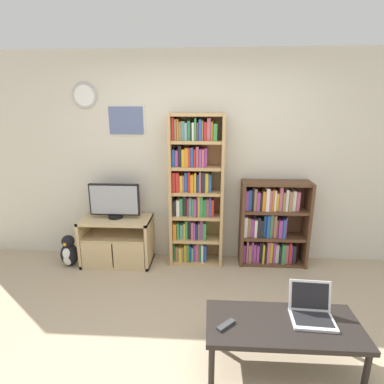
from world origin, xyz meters
TOP-DOWN VIEW (x-y plane):
  - ground_plane at (0.00, 0.00)m, footprint 18.00×18.00m
  - wall_back at (-0.01, 1.80)m, footprint 6.69×0.09m
  - tv_stand at (-1.06, 1.51)m, footprint 0.87×0.45m
  - television at (-1.06, 1.54)m, footprint 0.62×0.18m
  - bookshelf_tall at (-0.08, 1.62)m, footprint 0.65×0.31m
  - bookshelf_short at (0.88, 1.63)m, footprint 0.83×0.29m
  - coffee_table at (0.66, -0.02)m, footprint 1.14×0.50m
  - laptop at (0.89, 0.06)m, footprint 0.33×0.29m
  - remote_near_laptop at (0.24, -0.08)m, footprint 0.15×0.14m
  - penguin_figurine at (-1.65, 1.40)m, footprint 0.22×0.20m

SIDE VIEW (x-z plane):
  - ground_plane at x=0.00m, z-range 0.00..0.00m
  - penguin_figurine at x=-1.65m, z-range -0.02..0.39m
  - tv_stand at x=-1.06m, z-range 0.00..0.61m
  - coffee_table at x=0.66m, z-range 0.15..0.55m
  - remote_near_laptop at x=0.24m, z-range 0.39..0.41m
  - laptop at x=0.89m, z-range 0.33..0.58m
  - bookshelf_short at x=0.88m, z-range -0.02..1.06m
  - television at x=-1.06m, z-range 0.61..1.04m
  - bookshelf_tall at x=-0.08m, z-range 0.00..1.88m
  - wall_back at x=-0.01m, z-range 0.01..2.61m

